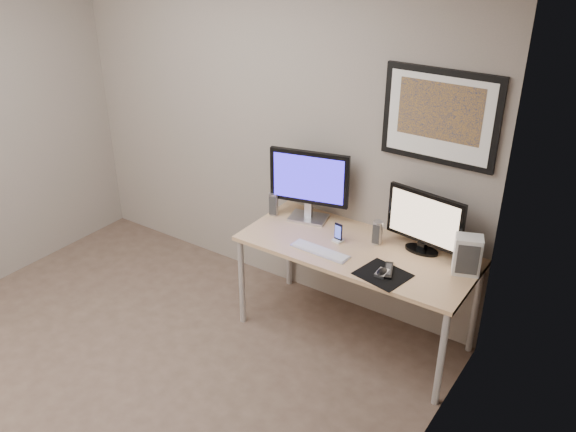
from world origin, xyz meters
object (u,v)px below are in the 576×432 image
speaker_left (274,204)px  fan_unit (467,255)px  framed_art (440,117)px  monitor_large (309,183)px  monitor_tv (425,221)px  phone_dock (338,233)px  desk (357,256)px  speaker_right (378,232)px  keyboard (320,251)px

speaker_left → fan_unit: size_ratio=0.68×
framed_art → monitor_large: bearing=-169.3°
monitor_large → fan_unit: 1.22m
monitor_tv → phone_dock: bearing=-151.8°
desk → speaker_right: bearing=58.6°
desk → keyboard: (-0.18, -0.19, 0.07)m
speaker_right → fan_unit: 0.63m
framed_art → phone_dock: 1.02m
phone_dock → speaker_right: bearing=37.4°
monitor_large → fan_unit: size_ratio=2.26×
desk → speaker_right: size_ratio=9.58×
keyboard → fan_unit: fan_unit is taller
monitor_tv → fan_unit: (0.33, -0.09, -0.10)m
monitor_tv → speaker_right: size_ratio=3.25×
phone_dock → fan_unit: size_ratio=0.54×
framed_art → keyboard: (-0.53, -0.52, -0.88)m
monitor_large → speaker_left: bearing=-177.1°
desk → speaker_left: speaker_left is taller
framed_art → phone_dock: framed_art is taller
framed_art → monitor_tv: 0.68m
framed_art → keyboard: framed_art is taller
desk → framed_art: size_ratio=2.13×
desk → speaker_left: 0.78m
monitor_tv → speaker_left: 1.15m
desk → speaker_right: speaker_right is taller
speaker_left → fan_unit: bearing=-21.0°
phone_dock → fan_unit: (0.86, 0.10, 0.06)m
phone_dock → fan_unit: fan_unit is taller
speaker_right → phone_dock: speaker_right is taller
monitor_large → phone_dock: monitor_large is taller
framed_art → phone_dock: (-0.50, -0.33, -0.82)m
framed_art → speaker_left: size_ratio=4.33×
desk → speaker_left: size_ratio=9.24×
keyboard → speaker_left: bearing=156.1°
desk → keyboard: 0.27m
monitor_tv → fan_unit: bearing=-7.2°
framed_art → monitor_large: (-0.85, -0.16, -0.60)m
framed_art → keyboard: bearing=-135.7°
desk → speaker_left: (-0.76, 0.10, 0.15)m
monitor_tv → speaker_right: bearing=-159.3°
keyboard → fan_unit: size_ratio=1.64×
speaker_left → speaker_right: size_ratio=1.04×
speaker_left → speaker_right: 0.84m
speaker_left → framed_art: bearing=-9.4°
keyboard → fan_unit: (0.89, 0.29, 0.12)m
desk → fan_unit: (0.71, 0.11, 0.19)m
monitor_tv → speaker_right: monitor_tv is taller
desk → monitor_large: bearing=161.0°
monitor_tv → speaker_right: (-0.30, -0.07, -0.14)m
monitor_tv → keyboard: (-0.56, -0.38, -0.22)m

